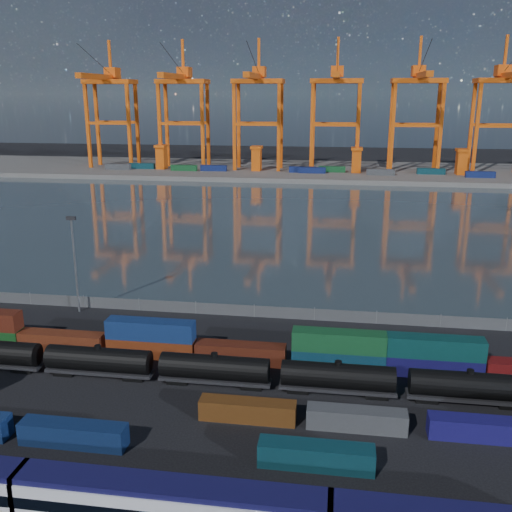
# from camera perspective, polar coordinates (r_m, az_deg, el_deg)

# --- Properties ---
(ground) EXTENTS (700.00, 700.00, 0.00)m
(ground) POSITION_cam_1_polar(r_m,az_deg,el_deg) (70.90, -3.69, -14.49)
(ground) COLOR black
(ground) RESTS_ON ground
(harbor_water) EXTENTS (700.00, 700.00, 0.00)m
(harbor_water) POSITION_cam_1_polar(r_m,az_deg,el_deg) (169.09, 3.75, 3.63)
(harbor_water) COLOR #2F3D45
(harbor_water) RESTS_ON ground
(far_quay) EXTENTS (700.00, 70.00, 2.00)m
(far_quay) POSITION_cam_1_polar(r_m,az_deg,el_deg) (272.28, 5.64, 8.47)
(far_quay) COLOR #514F4C
(far_quay) RESTS_ON ground
(distant_mountains) EXTENTS (2470.00, 1100.00, 520.00)m
(distant_mountains) POSITION_cam_1_polar(r_m,az_deg,el_deg) (1670.67, 10.91, 21.96)
(distant_mountains) COLOR #1E2630
(distant_mountains) RESTS_ON ground
(passenger_train) EXTENTS (78.49, 3.27, 5.61)m
(passenger_train) POSITION_cam_1_polar(r_m,az_deg,el_deg) (51.68, -8.62, -24.00)
(passenger_train) COLOR silver
(passenger_train) RESTS_ON ground
(container_row_south) EXTENTS (138.98, 2.35, 5.00)m
(container_row_south) POSITION_cam_1_polar(r_m,az_deg,el_deg) (64.54, -15.66, -16.44)
(container_row_south) COLOR #494D4F
(container_row_south) RESTS_ON ground
(container_row_mid) EXTENTS (140.62, 2.24, 4.77)m
(container_row_mid) POSITION_cam_1_polar(r_m,az_deg,el_deg) (69.00, -9.32, -14.05)
(container_row_mid) COLOR #3C3D41
(container_row_mid) RESTS_ON ground
(container_row_north) EXTENTS (129.59, 2.54, 5.42)m
(container_row_north) POSITION_cam_1_polar(r_m,az_deg,el_deg) (84.68, -14.56, -8.00)
(container_row_north) COLOR navy
(container_row_north) RESTS_ON ground
(tanker_string) EXTENTS (122.90, 3.09, 4.43)m
(tanker_string) POSITION_cam_1_polar(r_m,az_deg,el_deg) (75.85, -9.99, -10.66)
(tanker_string) COLOR black
(tanker_string) RESTS_ON ground
(waterfront_fence) EXTENTS (160.12, 0.12, 2.20)m
(waterfront_fence) POSITION_cam_1_polar(r_m,az_deg,el_deg) (95.31, -0.18, -5.54)
(waterfront_fence) COLOR #595B5E
(waterfront_fence) RESTS_ON ground
(yard_light_mast) EXTENTS (1.60, 0.40, 16.60)m
(yard_light_mast) POSITION_cam_1_polar(r_m,az_deg,el_deg) (99.64, -17.68, -0.32)
(yard_light_mast) COLOR slate
(yard_light_mast) RESTS_ON ground
(gantry_cranes) EXTENTS (197.98, 44.13, 59.75)m
(gantry_cranes) POSITION_cam_1_polar(r_m,az_deg,el_deg) (263.95, 4.09, 16.03)
(gantry_cranes) COLOR #EE5B10
(gantry_cranes) RESTS_ON ground
(quay_containers) EXTENTS (172.58, 10.99, 2.60)m
(quay_containers) POSITION_cam_1_polar(r_m,az_deg,el_deg) (258.39, 3.02, 8.64)
(quay_containers) COLOR navy
(quay_containers) RESTS_ON far_quay
(straddle_carriers) EXTENTS (140.00, 7.00, 11.10)m
(straddle_carriers) POSITION_cam_1_polar(r_m,az_deg,el_deg) (261.70, 5.01, 9.69)
(straddle_carriers) COLOR #EE5B10
(straddle_carriers) RESTS_ON far_quay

